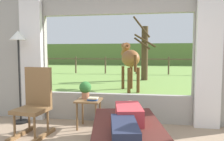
{
  "coord_description": "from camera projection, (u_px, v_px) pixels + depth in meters",
  "views": [
    {
      "loc": [
        0.58,
        -1.93,
        1.36
      ],
      "look_at": [
        0.0,
        1.8,
        1.05
      ],
      "focal_mm": 34.54,
      "sensor_mm": 36.0,
      "label": 1
    }
  ],
  "objects": [
    {
      "name": "outdoor_pasture_lawn",
      "position": [
        137.0,
        72.0,
        15.05
      ],
      "size": [
        36.0,
        21.68,
        0.02
      ],
      "primitive_type": "cube",
      "color": "#759E47",
      "rests_on": "ground_plane"
    },
    {
      "name": "side_table",
      "position": [
        89.0,
        105.0,
        3.89
      ],
      "size": [
        0.44,
        0.44,
        0.52
      ],
      "color": "brown",
      "rests_on": "ground_plane"
    },
    {
      "name": "horse",
      "position": [
        130.0,
        59.0,
        7.65
      ],
      "size": [
        0.96,
        1.8,
        1.73
      ],
      "rotation": [
        0.0,
        0.0,
        0.35
      ],
      "color": "brown",
      "rests_on": "outdoor_pasture_lawn"
    },
    {
      "name": "pasture_fence_line",
      "position": [
        136.0,
        63.0,
        13.66
      ],
      "size": [
        16.1,
        0.1,
        1.1
      ],
      "color": "brown",
      "rests_on": "outdoor_pasture_lawn"
    },
    {
      "name": "rocking_chair",
      "position": [
        35.0,
        102.0,
        3.55
      ],
      "size": [
        0.53,
        0.73,
        1.12
      ],
      "rotation": [
        0.0,
        0.0,
        -0.11
      ],
      "color": "brown",
      "rests_on": "ground_plane"
    },
    {
      "name": "curtain_panel_right",
      "position": [
        209.0,
        62.0,
        3.83
      ],
      "size": [
        0.44,
        0.1,
        2.4
      ],
      "primitive_type": "cube",
      "color": "silver",
      "rests_on": "ground_plane"
    },
    {
      "name": "distant_hill_ridge",
      "position": [
        141.0,
        54.0,
        24.65
      ],
      "size": [
        36.0,
        2.0,
        2.4
      ],
      "primitive_type": "cube",
      "color": "#5C753B",
      "rests_on": "ground_plane"
    },
    {
      "name": "recliner_sofa",
      "position": [
        128.0,
        140.0,
        2.82
      ],
      "size": [
        1.19,
        1.83,
        0.42
      ],
      "rotation": [
        0.0,
        0.0,
        0.18
      ],
      "color": "black",
      "rests_on": "ground_plane"
    },
    {
      "name": "potted_plant",
      "position": [
        85.0,
        89.0,
        3.94
      ],
      "size": [
        0.22,
        0.22,
        0.32
      ],
      "color": "#9E6042",
      "rests_on": "side_table"
    },
    {
      "name": "back_wall_with_window",
      "position": [
        116.0,
        58.0,
        4.22
      ],
      "size": [
        5.2,
        0.12,
        2.55
      ],
      "color": "#9E998E",
      "rests_on": "ground_plane"
    },
    {
      "name": "book_stack",
      "position": [
        93.0,
        99.0,
        3.81
      ],
      "size": [
        0.18,
        0.15,
        0.05
      ],
      "color": "#23478C",
      "rests_on": "side_table"
    },
    {
      "name": "pasture_tree",
      "position": [
        144.0,
        52.0,
        10.53
      ],
      "size": [
        1.11,
        0.78,
        3.09
      ],
      "color": "#4C3823",
      "rests_on": "outdoor_pasture_lawn"
    },
    {
      "name": "curtain_panel_left",
      "position": [
        32.0,
        61.0,
        4.35
      ],
      "size": [
        0.44,
        0.1,
        2.4
      ],
      "primitive_type": "cube",
      "color": "silver",
      "rests_on": "ground_plane"
    },
    {
      "name": "reclining_person",
      "position": [
        127.0,
        118.0,
        2.75
      ],
      "size": [
        0.44,
        1.43,
        0.22
      ],
      "rotation": [
        0.0,
        0.0,
        0.18
      ],
      "color": "#B23338",
      "rests_on": "recliner_sofa"
    },
    {
      "name": "floor_lamp_left",
      "position": [
        19.0,
        49.0,
        4.1
      ],
      "size": [
        0.32,
        0.32,
        1.78
      ],
      "color": "black",
      "rests_on": "ground_plane"
    }
  ]
}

